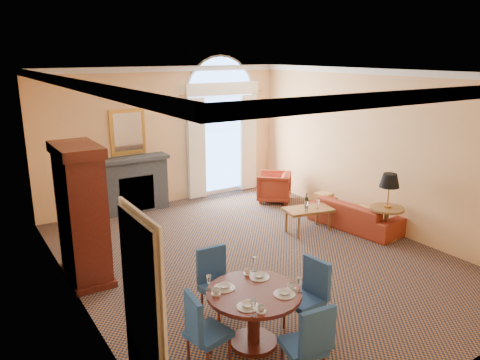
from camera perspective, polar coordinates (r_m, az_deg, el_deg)
ground at (r=8.40m, az=1.86°, el=-9.35°), size 7.50×7.50×0.00m
room_envelope at (r=8.24m, az=-0.78°, el=8.38°), size 6.04×7.52×3.45m
armoire at (r=7.66m, az=-18.70°, el=-4.20°), size 0.63×1.11×2.18m
dining_table at (r=5.87m, az=1.71°, el=-15.00°), size 1.16×1.16×0.93m
dining_chair_north at (r=6.50m, az=-3.01°, el=-11.79°), size 0.51×0.51×0.96m
dining_chair_south at (r=5.30m, az=8.49°, el=-18.78°), size 0.51×0.51×0.96m
dining_chair_east at (r=6.24m, az=8.47°, el=-13.18°), size 0.47×0.46×0.96m
dining_chair_west at (r=5.47m, az=-4.71°, el=-17.47°), size 0.51×0.51×0.96m
sofa at (r=9.92m, az=13.86°, el=-4.10°), size 1.01×2.02×0.57m
armchair at (r=11.34m, az=4.15°, el=-0.84°), size 1.09×1.09×0.71m
coffee_table at (r=9.48m, az=8.36°, el=-3.68°), size 1.05×0.73×0.80m
side_table at (r=9.32m, az=17.60°, el=-2.18°), size 0.64×0.64×1.28m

